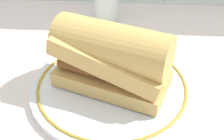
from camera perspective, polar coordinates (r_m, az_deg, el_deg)
The scene contains 4 objects.
ground_plane at distance 0.55m, azimuth 0.92°, elevation -3.79°, with size 1.50×1.50×0.00m, color silver.
plate at distance 0.55m, azimuth 0.00°, elevation -3.07°, with size 0.29×0.29×0.01m.
sausage_sandwich at distance 0.51m, azimuth 0.00°, elevation 2.54°, with size 0.22×0.16×0.12m.
drinking_glass at distance 0.75m, azimuth -1.14°, elevation 12.39°, with size 0.06×0.06×0.11m.
Camera 1 is at (0.02, -0.41, 0.37)m, focal length 48.67 mm.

